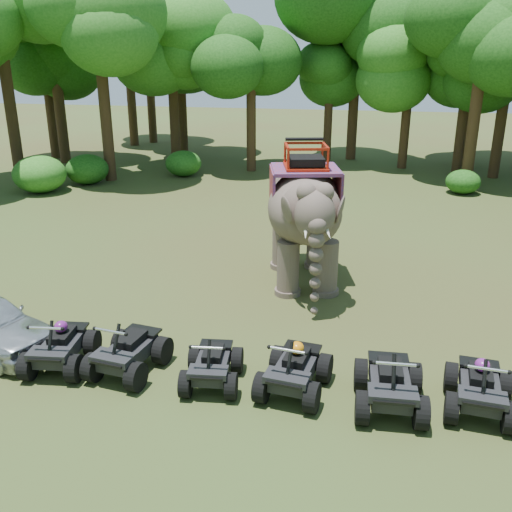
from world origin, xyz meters
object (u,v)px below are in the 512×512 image
object	(u,v)px
atv_2	(212,359)
atv_5	(481,381)
elephant	(305,214)
atv_4	(391,377)
atv_3	(295,363)
atv_0	(60,341)
atv_1	(128,345)

from	to	relation	value
atv_2	atv_5	world-z (taller)	atv_5
elephant	atv_4	size ratio (longest dim) A/B	2.73
elephant	atv_3	world-z (taller)	elephant
atv_4	atv_5	size ratio (longest dim) A/B	1.05
atv_0	atv_3	bearing A→B (deg)	-6.01
atv_2	atv_5	xyz separation A→B (m)	(5.40, 0.09, 0.06)
atv_2	atv_3	xyz separation A→B (m)	(1.75, 0.05, 0.06)
atv_0	atv_5	bearing A→B (deg)	-5.98
atv_1	elephant	bearing A→B (deg)	71.11
elephant	atv_2	xyz separation A→B (m)	(-1.21, -6.10, -1.53)
atv_2	atv_4	distance (m)	3.67
atv_3	atv_4	bearing A→B (deg)	2.27
elephant	atv_4	distance (m)	6.86
atv_3	atv_1	bearing A→B (deg)	-172.73
atv_0	atv_5	world-z (taller)	atv_5
atv_1	atv_2	xyz separation A→B (m)	(1.93, -0.10, -0.07)
elephant	atv_2	distance (m)	6.41
atv_1	atv_3	size ratio (longest dim) A/B	1.01
atv_0	atv_4	xyz separation A→B (m)	(7.17, -0.15, 0.04)
atv_3	atv_4	world-z (taller)	atv_4
elephant	atv_0	world-z (taller)	elephant
atv_3	atv_5	xyz separation A→B (m)	(3.65, 0.04, -0.00)
atv_4	atv_3	bearing A→B (deg)	171.54
atv_4	atv_5	xyz separation A→B (m)	(1.73, 0.23, -0.04)
atv_4	atv_5	distance (m)	1.74
elephant	atv_3	distance (m)	6.24
atv_2	atv_3	size ratio (longest dim) A/B	0.91
atv_0	atv_3	distance (m)	5.25
elephant	atv_3	size ratio (longest dim) A/B	2.86
atv_4	atv_1	bearing A→B (deg)	174.82
atv_2	atv_5	size ratio (longest dim) A/B	0.91
atv_1	atv_5	xyz separation A→B (m)	(7.33, -0.01, -0.01)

